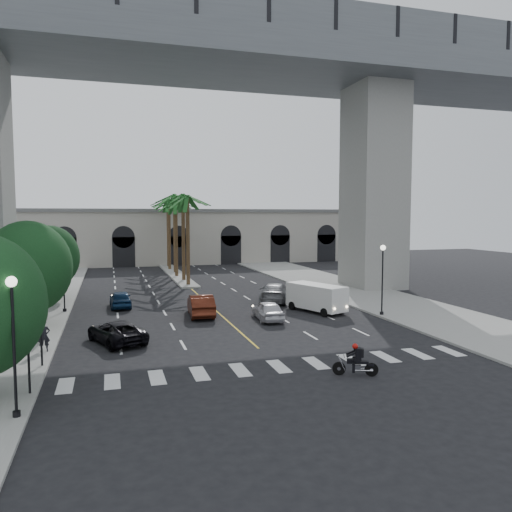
{
  "coord_description": "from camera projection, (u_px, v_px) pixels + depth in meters",
  "views": [
    {
      "loc": [
        -7.99,
        -24.54,
        7.53
      ],
      "look_at": [
        1.03,
        6.0,
        4.93
      ],
      "focal_mm": 35.0,
      "sensor_mm": 36.0,
      "label": 1
    }
  ],
  "objects": [
    {
      "name": "pedestrian_a",
      "position": [
        44.0,
        336.0,
        27.03
      ],
      "size": [
        0.68,
        0.5,
        1.7
      ],
      "primitive_type": "imported",
      "rotation": [
        0.0,
        0.0,
        0.15
      ],
      "color": "black",
      "rests_on": "sidewalk_left"
    },
    {
      "name": "street_tree_far",
      "position": [
        50.0,
        257.0,
        43.37
      ],
      "size": [
        5.04,
        5.04,
        6.68
      ],
      "color": "#382616",
      "rests_on": "ground"
    },
    {
      "name": "palm_c",
      "position": [
        176.0,
        204.0,
        59.96
      ],
      "size": [
        3.2,
        3.2,
        10.1
      ],
      "color": "#47331E",
      "rests_on": "ground"
    },
    {
      "name": "car_a",
      "position": [
        268.0,
        310.0,
        35.89
      ],
      "size": [
        1.88,
        4.21,
        1.41
      ],
      "primitive_type": "imported",
      "rotation": [
        0.0,
        0.0,
        3.09
      ],
      "color": "silver",
      "rests_on": "ground"
    },
    {
      "name": "sidewalk_left",
      "position": [
        11.0,
        318.0,
        36.43
      ],
      "size": [
        8.0,
        100.0,
        0.15
      ],
      "primitive_type": "cube",
      "color": "gray",
      "rests_on": "ground"
    },
    {
      "name": "traffic_signal_far",
      "position": [
        41.0,
        318.0,
        24.37
      ],
      "size": [
        0.25,
        0.18,
        3.65
      ],
      "color": "black",
      "rests_on": "ground"
    },
    {
      "name": "palm_f",
      "position": [
        168.0,
        202.0,
        71.5
      ],
      "size": [
        3.2,
        3.2,
        10.7
      ],
      "color": "#47331E",
      "rests_on": "ground"
    },
    {
      "name": "lamp_post_left_near",
      "position": [
        13.0,
        334.0,
        18.07
      ],
      "size": [
        0.4,
        0.4,
        5.35
      ],
      "color": "black",
      "rests_on": "ground"
    },
    {
      "name": "palm_e",
      "position": [
        169.0,
        203.0,
        67.61
      ],
      "size": [
        3.2,
        3.2,
        10.4
      ],
      "color": "#47331E",
      "rests_on": "ground"
    },
    {
      "name": "bridge",
      "position": [
        232.0,
        98.0,
        46.82
      ],
      "size": [
        75.0,
        13.0,
        26.0
      ],
      "color": "gray",
      "rests_on": "ground"
    },
    {
      "name": "car_c",
      "position": [
        116.0,
        332.0,
        29.41
      ],
      "size": [
        3.82,
        5.26,
        1.33
      ],
      "primitive_type": "imported",
      "rotation": [
        0.0,
        0.0,
        3.52
      ],
      "color": "black",
      "rests_on": "ground"
    },
    {
      "name": "car_d",
      "position": [
        275.0,
        292.0,
        43.48
      ],
      "size": [
        4.47,
        6.11,
        1.64
      ],
      "primitive_type": "imported",
      "rotation": [
        0.0,
        0.0,
        2.71
      ],
      "color": "slate",
      "rests_on": "ground"
    },
    {
      "name": "palm_a",
      "position": [
        187.0,
        200.0,
        52.35
      ],
      "size": [
        3.2,
        3.2,
        10.3
      ],
      "color": "#47331E",
      "rests_on": "ground"
    },
    {
      "name": "palm_b",
      "position": [
        183.0,
        199.0,
        56.18
      ],
      "size": [
        3.2,
        3.2,
        10.6
      ],
      "color": "#47331E",
      "rests_on": "ground"
    },
    {
      "name": "street_tree_mid",
      "position": [
        28.0,
        267.0,
        31.87
      ],
      "size": [
        5.44,
        5.44,
        7.21
      ],
      "color": "#382616",
      "rests_on": "ground"
    },
    {
      "name": "sidewalk_right",
      "position": [
        376.0,
        298.0,
        44.89
      ],
      "size": [
        8.0,
        100.0,
        0.15
      ],
      "primitive_type": "cube",
      "color": "gray",
      "rests_on": "ground"
    },
    {
      "name": "traffic_signal_near",
      "position": [
        28.0,
        337.0,
        20.54
      ],
      "size": [
        0.25,
        0.18,
        3.65
      ],
      "color": "black",
      "rests_on": "ground"
    },
    {
      "name": "motorcycle_rider",
      "position": [
        357.0,
        361.0,
        23.41
      ],
      "size": [
        2.01,
        0.94,
        1.54
      ],
      "rotation": [
        0.0,
        0.0,
        -0.4
      ],
      "color": "black",
      "rests_on": "ground"
    },
    {
      "name": "median",
      "position": [
        176.0,
        275.0,
        62.64
      ],
      "size": [
        2.0,
        24.0,
        0.2
      ],
      "primitive_type": "cube",
      "color": "gray",
      "rests_on": "ground"
    },
    {
      "name": "lamp_post_left_far",
      "position": [
        64.0,
        272.0,
        38.14
      ],
      "size": [
        0.4,
        0.4,
        5.35
      ],
      "color": "black",
      "rests_on": "ground"
    },
    {
      "name": "cargo_van",
      "position": [
        317.0,
        297.0,
        38.85
      ],
      "size": [
        3.6,
        5.4,
        2.16
      ],
      "rotation": [
        0.0,
        0.0,
        0.38
      ],
      "color": "silver",
      "rests_on": "ground"
    },
    {
      "name": "lamp_post_right",
      "position": [
        382.0,
        274.0,
        36.93
      ],
      "size": [
        0.4,
        0.4,
        5.35
      ],
      "color": "black",
      "rests_on": "ground"
    },
    {
      "name": "car_b",
      "position": [
        201.0,
        305.0,
        37.36
      ],
      "size": [
        2.11,
        5.07,
        1.63
      ],
      "primitive_type": "imported",
      "rotation": [
        0.0,
        0.0,
        3.06
      ],
      "color": "#4D1C0F",
      "rests_on": "ground"
    },
    {
      "name": "car_e",
      "position": [
        121.0,
        299.0,
        40.75
      ],
      "size": [
        1.75,
        4.12,
        1.39
      ],
      "primitive_type": "imported",
      "rotation": [
        0.0,
        0.0,
        3.17
      ],
      "color": "#10294B",
      "rests_on": "ground"
    },
    {
      "name": "palm_d",
      "position": [
        174.0,
        199.0,
        63.82
      ],
      "size": [
        3.2,
        3.2,
        10.9
      ],
      "color": "#47331E",
      "rests_on": "ground"
    },
    {
      "name": "pier_building",
      "position": [
        162.0,
        236.0,
        78.55
      ],
      "size": [
        71.0,
        10.5,
        8.5
      ],
      "color": "#B1AA9E",
      "rests_on": "ground"
    },
    {
      "name": "ground",
      "position": [
        269.0,
        358.0,
        26.33
      ],
      "size": [
        140.0,
        140.0,
        0.0
      ],
      "primitive_type": "plane",
      "color": "black",
      "rests_on": "ground"
    }
  ]
}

